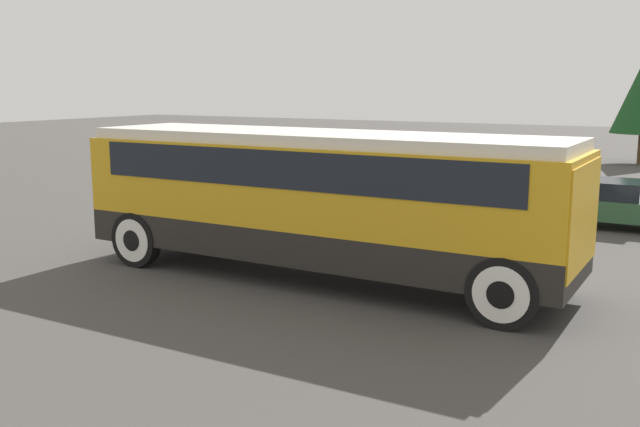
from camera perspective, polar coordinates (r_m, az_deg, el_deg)
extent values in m
plane|color=#423F3D|center=(14.65, 0.00, -5.16)|extent=(120.00, 120.00, 0.00)
cube|color=black|center=(14.44, 0.00, -1.92)|extent=(10.10, 2.59, 0.67)
cube|color=gold|center=(14.25, 0.00, 2.49)|extent=(10.10, 2.59, 1.57)
cube|color=black|center=(14.20, 0.00, 4.02)|extent=(8.89, 2.63, 0.71)
cube|color=silver|center=(14.16, 0.00, 6.09)|extent=(9.90, 2.38, 0.22)
cube|color=gold|center=(12.59, 19.67, -0.17)|extent=(0.36, 2.49, 1.80)
cylinder|color=black|center=(11.89, 14.42, -6.16)|extent=(1.20, 0.28, 1.20)
cylinder|color=silver|center=(11.89, 14.42, -6.16)|extent=(0.93, 0.30, 0.93)
cylinder|color=black|center=(11.89, 14.42, -6.16)|extent=(0.45, 0.32, 0.45)
cylinder|color=black|center=(14.12, 17.07, -3.70)|extent=(1.20, 0.28, 1.20)
cylinder|color=silver|center=(14.12, 17.07, -3.70)|extent=(0.93, 0.30, 0.93)
cylinder|color=black|center=(14.12, 17.07, -3.70)|extent=(0.45, 0.32, 0.45)
cylinder|color=black|center=(15.92, -14.49, -2.02)|extent=(1.20, 0.28, 1.20)
cylinder|color=silver|center=(15.92, -14.49, -2.02)|extent=(0.93, 0.30, 0.93)
cylinder|color=black|center=(15.92, -14.49, -2.02)|extent=(0.45, 0.32, 0.45)
cylinder|color=black|center=(17.64, -9.10, -0.64)|extent=(1.20, 0.28, 1.20)
cylinder|color=silver|center=(17.64, -9.10, -0.64)|extent=(0.93, 0.30, 0.93)
cylinder|color=black|center=(17.64, -9.10, -0.64)|extent=(0.45, 0.32, 0.45)
cube|color=#2D5638|center=(21.42, 21.57, 0.52)|extent=(4.76, 1.84, 0.55)
cube|color=black|center=(21.37, 21.16, 1.93)|extent=(2.47, 1.66, 0.48)
cylinder|color=black|center=(21.00, 16.10, 0.13)|extent=(0.70, 0.22, 0.70)
cylinder|color=black|center=(21.00, 16.10, 0.13)|extent=(0.27, 0.26, 0.27)
cylinder|color=black|center=(22.60, 17.14, 0.77)|extent=(0.70, 0.22, 0.70)
cylinder|color=black|center=(22.60, 17.14, 0.77)|extent=(0.27, 0.26, 0.27)
cube|color=#7A6B5B|center=(19.68, 7.73, 0.46)|extent=(4.27, 1.85, 0.65)
cube|color=black|center=(19.66, 7.31, 2.09)|extent=(2.22, 1.66, 0.46)
cylinder|color=black|center=(18.38, 11.50, -1.10)|extent=(0.68, 0.22, 0.68)
cylinder|color=black|center=(18.38, 11.50, -1.10)|extent=(0.26, 0.26, 0.26)
cylinder|color=black|center=(19.94, 13.05, -0.28)|extent=(0.68, 0.22, 0.68)
cylinder|color=black|center=(19.94, 13.05, -0.28)|extent=(0.26, 0.26, 0.26)
cylinder|color=black|center=(19.67, 2.31, -0.17)|extent=(0.68, 0.22, 0.68)
cylinder|color=black|center=(19.67, 2.31, -0.17)|extent=(0.26, 0.26, 0.26)
cylinder|color=black|center=(21.13, 4.42, 0.54)|extent=(0.68, 0.22, 0.68)
cylinder|color=black|center=(21.13, 4.42, 0.54)|extent=(0.26, 0.26, 0.26)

